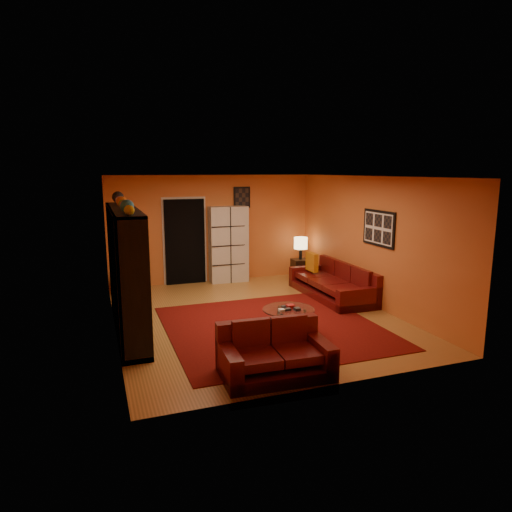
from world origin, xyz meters
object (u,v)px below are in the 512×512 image
object	(u,v)px
tv	(129,275)
bowl_chair	(132,278)
sofa	(336,284)
loveseat	(273,353)
entertainment_unit	(126,271)
storage_cabinet	(228,244)
coffee_table	(289,312)
table_lamp	(301,244)
side_table	(300,269)

from	to	relation	value
tv	bowl_chair	distance (m)	2.56
sofa	loveseat	world-z (taller)	same
entertainment_unit	storage_cabinet	xyz separation A→B (m)	(2.61, 2.80, -0.12)
loveseat	coffee_table	bearing A→B (deg)	-28.49
sofa	storage_cabinet	distance (m)	2.85
loveseat	storage_cabinet	xyz separation A→B (m)	(0.91, 5.22, 0.64)
tv	table_lamp	distance (m)	4.98
loveseat	bowl_chair	size ratio (longest dim) A/B	1.97
side_table	table_lamp	size ratio (longest dim) A/B	0.89
tv	storage_cabinet	world-z (taller)	storage_cabinet
side_table	table_lamp	distance (m)	0.65
entertainment_unit	sofa	world-z (taller)	entertainment_unit
bowl_chair	side_table	distance (m)	4.12
loveseat	entertainment_unit	bearing A→B (deg)	37.99
loveseat	bowl_chair	world-z (taller)	loveseat
bowl_chair	table_lamp	xyz separation A→B (m)	(4.12, -0.05, 0.57)
entertainment_unit	coffee_table	world-z (taller)	entertainment_unit
loveseat	storage_cabinet	size ratio (longest dim) A/B	0.80
entertainment_unit	sofa	distance (m)	4.54
loveseat	table_lamp	xyz separation A→B (m)	(2.70, 4.87, 0.61)
sofa	coffee_table	distance (m)	2.63
sofa	storage_cabinet	bearing A→B (deg)	130.81
storage_cabinet	coffee_table	bearing A→B (deg)	-90.03
coffee_table	table_lamp	world-z (taller)	table_lamp
coffee_table	bowl_chair	world-z (taller)	bowl_chair
storage_cabinet	bowl_chair	world-z (taller)	storage_cabinet
entertainment_unit	bowl_chair	bearing A→B (deg)	83.72
sofa	side_table	xyz separation A→B (m)	(-0.02, 1.76, -0.03)
sofa	loveseat	bearing A→B (deg)	-130.95
tv	storage_cabinet	distance (m)	3.77
entertainment_unit	storage_cabinet	distance (m)	3.83
bowl_chair	table_lamp	bearing A→B (deg)	-0.68
coffee_table	storage_cabinet	size ratio (longest dim) A/B	0.47
tv	coffee_table	size ratio (longest dim) A/B	0.98
entertainment_unit	sofa	xyz separation A→B (m)	(4.42, 0.69, -0.77)
entertainment_unit	bowl_chair	size ratio (longest dim) A/B	3.97
coffee_table	table_lamp	xyz separation A→B (m)	(1.90, 3.56, 0.51)
entertainment_unit	storage_cabinet	size ratio (longest dim) A/B	1.62
loveseat	side_table	xyz separation A→B (m)	(2.70, 4.87, -0.04)
coffee_table	table_lamp	distance (m)	4.06
tv	loveseat	size ratio (longest dim) A/B	0.57
entertainment_unit	side_table	size ratio (longest dim) A/B	6.00
sofa	entertainment_unit	bearing A→B (deg)	-170.88
side_table	bowl_chair	bearing A→B (deg)	179.32
bowl_chair	loveseat	bearing A→B (deg)	-73.87
side_table	tv	bearing A→B (deg)	-150.92
entertainment_unit	loveseat	distance (m)	3.05
bowl_chair	sofa	bearing A→B (deg)	-23.57
storage_cabinet	entertainment_unit	bearing A→B (deg)	-131.38
loveseat	storage_cabinet	distance (m)	5.34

